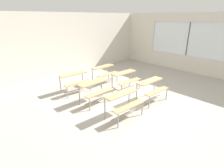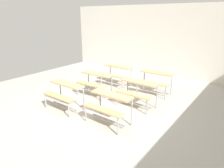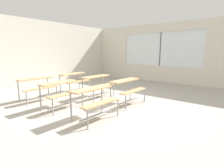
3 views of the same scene
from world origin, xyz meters
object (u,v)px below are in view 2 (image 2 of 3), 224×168
desk_bench_r2c0 (116,71)px  desk_bench_r2c1 (155,78)px  desk_bench_r0c0 (64,90)px  desk_bench_r1c0 (95,79)px  desk_bench_r1c1 (137,88)px  desk_bench_r0c1 (109,102)px

desk_bench_r2c0 → desk_bench_r2c1: 1.54m
desk_bench_r0c0 → desk_bench_r2c1: (1.53, 2.59, 0.00)m
desk_bench_r0c0 → desk_bench_r1c0: 1.30m
desk_bench_r1c1 → desk_bench_r2c1: 1.24m
desk_bench_r2c1 → desk_bench_r0c1: bearing=-93.0°
desk_bench_r1c0 → desk_bench_r1c1: size_ratio=0.99×
desk_bench_r0c1 → desk_bench_r2c0: bearing=123.6°
desk_bench_r0c0 → desk_bench_r2c0: 2.56m
desk_bench_r0c0 → desk_bench_r1c0: (0.00, 1.30, 0.00)m
desk_bench_r2c0 → desk_bench_r1c0: bearing=-86.3°
desk_bench_r2c1 → desk_bench_r1c1: bearing=-90.9°
desk_bench_r0c1 → desk_bench_r2c1: same height
desk_bench_r1c1 → desk_bench_r2c0: bearing=144.8°
desk_bench_r1c0 → desk_bench_r2c0: same height
desk_bench_r0c0 → desk_bench_r0c1: 1.50m
desk_bench_r0c1 → desk_bench_r1c1: 1.28m
desk_bench_r2c0 → desk_bench_r1c1: bearing=-34.9°
desk_bench_r1c0 → desk_bench_r2c1: (1.52, 1.28, 0.00)m
desk_bench_r1c1 → desk_bench_r1c0: bearing=-176.0°
desk_bench_r1c0 → desk_bench_r1c1: bearing=0.4°
desk_bench_r0c1 → desk_bench_r2c1: bearing=91.7°
desk_bench_r0c1 → desk_bench_r1c0: 1.94m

